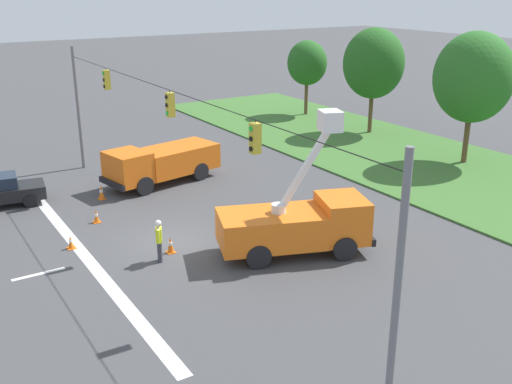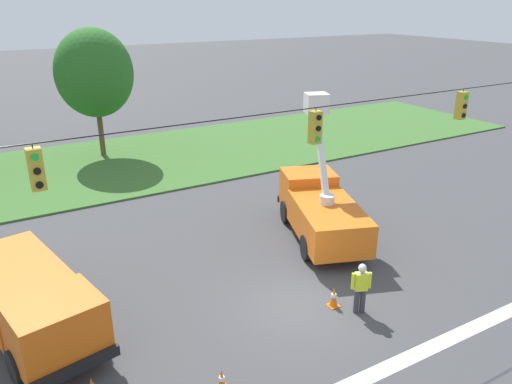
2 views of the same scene
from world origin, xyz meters
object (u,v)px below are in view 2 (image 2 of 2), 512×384
object	(u,v)px
utility_truck_bucket_lift	(320,207)
road_worker	(361,285)
tree_centre	(94,73)
utility_truck_support_near	(31,299)
traffic_cone_foreground_right	(334,297)
traffic_cone_foreground_left	(222,380)

from	to	relation	value
utility_truck_bucket_lift	road_worker	world-z (taller)	utility_truck_bucket_lift
tree_centre	road_worker	bearing A→B (deg)	-82.52
tree_centre	utility_truck_support_near	world-z (taller)	tree_centre
utility_truck_support_near	traffic_cone_foreground_right	bearing A→B (deg)	-21.35
traffic_cone_foreground_left	traffic_cone_foreground_right	size ratio (longest dim) A/B	0.89
road_worker	tree_centre	bearing A→B (deg)	97.48
utility_truck_support_near	traffic_cone_foreground_right	distance (m)	9.40
tree_centre	utility_truck_bucket_lift	bearing A→B (deg)	-72.74
utility_truck_bucket_lift	utility_truck_support_near	size ratio (longest dim) A/B	0.97
traffic_cone_foreground_right	road_worker	bearing A→B (deg)	-53.67
tree_centre	traffic_cone_foreground_right	xyz separation A→B (m)	(2.31, -20.75, -4.93)
utility_truck_bucket_lift	traffic_cone_foreground_left	xyz separation A→B (m)	(-7.63, -6.01, -1.04)
traffic_cone_foreground_left	traffic_cone_foreground_right	distance (m)	5.12
utility_truck_support_near	utility_truck_bucket_lift	bearing A→B (deg)	5.24
tree_centre	traffic_cone_foreground_left	xyz separation A→B (m)	(-2.57, -22.31, -4.98)
utility_truck_support_near	traffic_cone_foreground_left	size ratio (longest dim) A/B	10.77
tree_centre	utility_truck_bucket_lift	distance (m)	17.51
utility_truck_support_near	traffic_cone_foreground_right	size ratio (longest dim) A/B	9.60
traffic_cone_foreground_left	tree_centre	bearing A→B (deg)	83.42
tree_centre	traffic_cone_foreground_right	world-z (taller)	tree_centre
traffic_cone_foreground_right	utility_truck_bucket_lift	bearing A→B (deg)	58.34
utility_truck_support_near	road_worker	world-z (taller)	utility_truck_support_near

